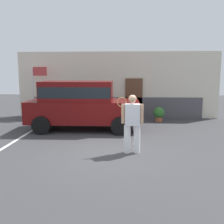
# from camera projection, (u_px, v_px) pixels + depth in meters

# --- Properties ---
(ground_plane) EXTENTS (40.00, 40.00, 0.00)m
(ground_plane) POSITION_uv_depth(u_px,v_px,m) (109.00, 152.00, 7.83)
(ground_plane) COLOR #38383A
(parking_stripe_0) EXTENTS (0.12, 4.40, 0.01)m
(parking_stripe_0) POSITION_uv_depth(u_px,v_px,m) (21.00, 138.00, 9.52)
(parking_stripe_0) COLOR silver
(parking_stripe_0) RESTS_ON ground_plane
(house_frontage) EXTENTS (10.68, 0.40, 3.50)m
(house_frontage) POSITION_uv_depth(u_px,v_px,m) (117.00, 87.00, 13.68)
(house_frontage) COLOR beige
(house_frontage) RESTS_ON ground_plane
(parked_suv) EXTENTS (4.64, 2.24, 2.05)m
(parked_suv) POSITION_uv_depth(u_px,v_px,m) (81.00, 103.00, 10.74)
(parked_suv) COLOR #590C0C
(parked_suv) RESTS_ON ground_plane
(tennis_player_man) EXTENTS (0.79, 0.28, 1.76)m
(tennis_player_man) POSITION_uv_depth(u_px,v_px,m) (132.00, 123.00, 7.60)
(tennis_player_man) COLOR white
(tennis_player_man) RESTS_ON ground_plane
(potted_plant_by_porch) EXTENTS (0.55, 0.55, 0.72)m
(potted_plant_by_porch) POSITION_uv_depth(u_px,v_px,m) (159.00, 114.00, 12.58)
(potted_plant_by_porch) COLOR #9E5638
(potted_plant_by_porch) RESTS_ON ground_plane
(flag_pole) EXTENTS (0.80, 0.08, 2.74)m
(flag_pole) POSITION_uv_depth(u_px,v_px,m) (37.00, 82.00, 13.16)
(flag_pole) COLOR silver
(flag_pole) RESTS_ON ground_plane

